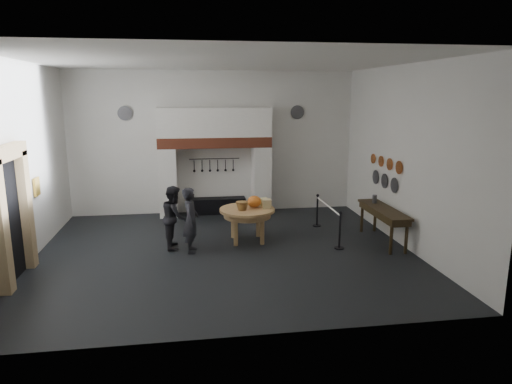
{
  "coord_description": "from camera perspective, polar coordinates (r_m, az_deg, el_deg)",
  "views": [
    {
      "loc": [
        -0.84,
        -10.57,
        3.78
      ],
      "look_at": [
        0.84,
        0.57,
        1.35
      ],
      "focal_mm": 32.0,
      "sensor_mm": 36.0,
      "label": 1
    }
  ],
  "objects": [
    {
      "name": "pewter_plate_back_left",
      "position": [
        14.66,
        -16.07,
        9.44
      ],
      "size": [
        0.44,
        0.03,
        0.44
      ],
      "primitive_type": "cylinder",
      "rotation": [
        1.57,
        0.0,
        0.0
      ],
      "color": "#4C4C51",
      "rests_on": "wall_back"
    },
    {
      "name": "door_recess",
      "position": [
        10.55,
        -28.44,
        -3.22
      ],
      "size": [
        0.04,
        1.1,
        2.5
      ],
      "primitive_type": "cube",
      "color": "black",
      "rests_on": "floor"
    },
    {
      "name": "work_table",
      "position": [
        11.81,
        -1.1,
        -2.25
      ],
      "size": [
        1.6,
        1.6,
        0.07
      ],
      "primitive_type": "cylinder",
      "rotation": [
        0.0,
        0.0,
        0.13
      ],
      "color": "tan",
      "rests_on": "floor"
    },
    {
      "name": "chimney_pier_right",
      "position": [
        14.66,
        0.66,
        1.54
      ],
      "size": [
        0.55,
        0.7,
        2.15
      ],
      "primitive_type": "cube",
      "color": "silver",
      "rests_on": "floor"
    },
    {
      "name": "wall_back",
      "position": [
        14.68,
        -5.27,
        6.14
      ],
      "size": [
        9.0,
        0.02,
        4.5
      ],
      "primitive_type": "cube",
      "color": "silver",
      "rests_on": "floor"
    },
    {
      "name": "copper_pan_b",
      "position": [
        12.64,
        16.36,
        3.35
      ],
      "size": [
        0.03,
        0.32,
        0.32
      ],
      "primitive_type": "cylinder",
      "rotation": [
        0.0,
        1.57,
        0.0
      ],
      "color": "#C6662D",
      "rests_on": "wall_right"
    },
    {
      "name": "bread_loaf",
      "position": [
        12.11,
        -1.79,
        -1.4
      ],
      "size": [
        0.31,
        0.18,
        0.13
      ],
      "primitive_type": "ellipsoid",
      "color": "#A16939",
      "rests_on": "work_table"
    },
    {
      "name": "barrier_post_near",
      "position": [
        11.51,
        10.43,
        -4.85
      ],
      "size": [
        0.05,
        0.05,
        0.9
      ],
      "primitive_type": "cylinder",
      "color": "black",
      "rests_on": "floor"
    },
    {
      "name": "wall_plaque",
      "position": [
        12.13,
        -25.72,
        0.6
      ],
      "size": [
        0.05,
        0.34,
        0.44
      ],
      "primitive_type": "cube",
      "color": "gold",
      "rests_on": "wall_left"
    },
    {
      "name": "visitor_near",
      "position": [
        11.12,
        -8.15,
        -3.5
      ],
      "size": [
        0.43,
        0.61,
        1.6
      ],
      "primitive_type": "imported",
      "rotation": [
        0.0,
        0.0,
        1.49
      ],
      "color": "black",
      "rests_on": "floor"
    },
    {
      "name": "hearth_brick_band",
      "position": [
        14.32,
        -5.19,
        6.23
      ],
      "size": [
        3.5,
        0.72,
        0.32
      ],
      "primitive_type": "cube",
      "color": "#9E442B",
      "rests_on": "chimney_pier_left"
    },
    {
      "name": "cheese_block_big",
      "position": [
        11.8,
        1.33,
        -1.49
      ],
      "size": [
        0.22,
        0.22,
        0.24
      ],
      "primitive_type": "cube",
      "color": "#D1B97D",
      "rests_on": "work_table"
    },
    {
      "name": "floor",
      "position": [
        11.26,
        -3.82,
        -7.47
      ],
      "size": [
        9.0,
        8.0,
        0.02
      ],
      "primitive_type": "cube",
      "color": "black",
      "rests_on": "ground"
    },
    {
      "name": "chimney_hood",
      "position": [
        14.27,
        -5.24,
        8.67
      ],
      "size": [
        3.5,
        0.7,
        0.9
      ],
      "primitive_type": "cube",
      "color": "silver",
      "rests_on": "hearth_brick_band"
    },
    {
      "name": "copper_pan_c",
      "position": [
        13.13,
        15.36,
        3.73
      ],
      "size": [
        0.03,
        0.3,
        0.3
      ],
      "primitive_type": "cylinder",
      "rotation": [
        0.0,
        1.57,
        0.0
      ],
      "color": "#C6662D",
      "rests_on": "wall_right"
    },
    {
      "name": "utensil_rail",
      "position": [
        14.66,
        -5.22,
        4.16
      ],
      "size": [
        1.6,
        0.02,
        0.02
      ],
      "primitive_type": "cylinder",
      "rotation": [
        0.0,
        1.57,
        0.0
      ],
      "color": "black",
      "rests_on": "wall_back"
    },
    {
      "name": "visitor_far",
      "position": [
        11.51,
        -10.16,
        -3.1
      ],
      "size": [
        0.61,
        0.78,
        1.57
      ],
      "primitive_type": "imported",
      "rotation": [
        0.0,
        0.0,
        1.59
      ],
      "color": "black",
      "rests_on": "floor"
    },
    {
      "name": "pewter_plate_back_right",
      "position": [
        14.97,
        5.19,
        9.91
      ],
      "size": [
        0.44,
        0.03,
        0.44
      ],
      "primitive_type": "cylinder",
      "rotation": [
        1.57,
        0.0,
        0.0
      ],
      "color": "#4C4C51",
      "rests_on": "wall_back"
    },
    {
      "name": "copper_pan_d",
      "position": [
        13.63,
        14.44,
        4.07
      ],
      "size": [
        0.03,
        0.28,
        0.28
      ],
      "primitive_type": "cylinder",
      "rotation": [
        0.0,
        1.57,
        0.0
      ],
      "color": "#C6662D",
      "rests_on": "wall_right"
    },
    {
      "name": "iron_range",
      "position": [
        14.75,
        -5.06,
        -1.72
      ],
      "size": [
        1.9,
        0.45,
        0.5
      ],
      "primitive_type": "cube",
      "color": "black",
      "rests_on": "floor"
    },
    {
      "name": "side_table",
      "position": [
        12.18,
        15.66,
        -2.12
      ],
      "size": [
        0.55,
        2.2,
        0.06
      ],
      "primitive_type": "cube",
      "color": "#352813",
      "rests_on": "floor"
    },
    {
      "name": "barrier_rope",
      "position": [
        12.32,
        9.0,
        -1.74
      ],
      "size": [
        0.04,
        2.0,
        0.04
      ],
      "primitive_type": "cylinder",
      "rotation": [
        1.57,
        0.0,
        0.0
      ],
      "color": "white",
      "rests_on": "barrier_post_near"
    },
    {
      "name": "pumpkin",
      "position": [
        11.89,
        -0.22,
        -1.21
      ],
      "size": [
        0.36,
        0.36,
        0.31
      ],
      "primitive_type": "ellipsoid",
      "color": "orange",
      "rests_on": "work_table"
    },
    {
      "name": "pewter_plate_mid",
      "position": [
        12.94,
        15.77,
        1.34
      ],
      "size": [
        0.03,
        0.4,
        0.4
      ],
      "primitive_type": "cylinder",
      "rotation": [
        0.0,
        1.57,
        0.0
      ],
      "color": "#4C4C51",
      "rests_on": "wall_right"
    },
    {
      "name": "barrier_post_far",
      "position": [
        13.35,
        7.66,
        -2.39
      ],
      "size": [
        0.05,
        0.05,
        0.9
      ],
      "primitive_type": "cylinder",
      "color": "black",
      "rests_on": "floor"
    },
    {
      "name": "wall_right",
      "position": [
        11.94,
        18.12,
        4.21
      ],
      "size": [
        0.02,
        8.0,
        4.5
      ],
      "primitive_type": "cube",
      "color": "silver",
      "rests_on": "floor"
    },
    {
      "name": "door_jamb_near",
      "position": [
        9.87,
        -29.32,
        -3.99
      ],
      "size": [
        0.22,
        0.3,
        2.6
      ],
      "primitive_type": "cube",
      "color": "tan",
      "rests_on": "floor"
    },
    {
      "name": "chimney_pier_left",
      "position": [
        14.49,
        -10.93,
        1.19
      ],
      "size": [
        0.55,
        0.7,
        2.15
      ],
      "primitive_type": "cube",
      "color": "silver",
      "rests_on": "floor"
    },
    {
      "name": "pewter_plate_left",
      "position": [
        12.41,
        16.9,
        0.82
      ],
      "size": [
        0.03,
        0.4,
        0.4
      ],
      "primitive_type": "cylinder",
      "rotation": [
        0.0,
        1.57,
        0.0
      ],
      "color": "#4C4C51",
      "rests_on": "wall_right"
    },
    {
      "name": "pewter_jug",
      "position": [
        12.68,
        14.6,
        -0.85
      ],
      "size": [
        0.12,
        0.12,
        0.22
      ],
      "primitive_type": "cylinder",
      "color": "#525257",
      "rests_on": "side_table"
    },
    {
      "name": "cheese_block_small",
      "position": [
        12.09,
        0.99,
        -1.25
      ],
      "size": [
        0.18,
        0.18,
        0.2
      ],
      "primitive_type": "cube",
      "color": "#F4ED92",
      "rests_on": "work_table"
    },
    {
      "name": "copper_pan_a",
      "position": [
        12.15,
        17.44,
        2.94
      ],
      "size": [
        0.03,
        0.34,
        0.34
      ],
      "primitive_type": "cylinder",
      "rotation": [
        0.0,
        1.57,
        0.0
      ],
      "color": "#C6662D",
      "rests_on": "wall_right"
    },
    {
      "name": "wall_front",
      "position": [
        6.8,
        -1.25,
        -0.85
      ],
      "size": [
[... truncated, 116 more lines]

